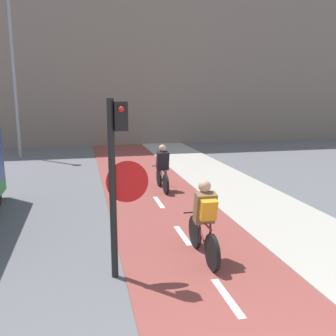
{
  "coord_description": "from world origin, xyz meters",
  "views": [
    {
      "loc": [
        -1.97,
        -1.68,
        2.95
      ],
      "look_at": [
        0.0,
        6.87,
        1.2
      ],
      "focal_mm": 40.0,
      "sensor_mm": 36.0,
      "label": 1
    }
  ],
  "objects_px": {
    "traffic_light_pole": "(118,169)",
    "cyclist_near": "(204,222)",
    "cyclist_far": "(162,170)",
    "street_lamp_far": "(12,49)"
  },
  "relations": [
    {
      "from": "traffic_light_pole",
      "to": "street_lamp_far",
      "type": "xyz_separation_m",
      "value": [
        -3.41,
        12.87,
        3.12
      ]
    },
    {
      "from": "traffic_light_pole",
      "to": "cyclist_near",
      "type": "bearing_deg",
      "value": 11.02
    },
    {
      "from": "cyclist_far",
      "to": "cyclist_near",
      "type": "bearing_deg",
      "value": -93.5
    },
    {
      "from": "street_lamp_far",
      "to": "cyclist_near",
      "type": "bearing_deg",
      "value": -68.52
    },
    {
      "from": "traffic_light_pole",
      "to": "street_lamp_far",
      "type": "distance_m",
      "value": 13.67
    },
    {
      "from": "traffic_light_pole",
      "to": "cyclist_near",
      "type": "relative_size",
      "value": 1.77
    },
    {
      "from": "traffic_light_pole",
      "to": "street_lamp_far",
      "type": "bearing_deg",
      "value": 104.84
    },
    {
      "from": "street_lamp_far",
      "to": "cyclist_far",
      "type": "distance_m",
      "value": 10.18
    },
    {
      "from": "cyclist_near",
      "to": "traffic_light_pole",
      "type": "bearing_deg",
      "value": -168.98
    },
    {
      "from": "street_lamp_far",
      "to": "cyclist_near",
      "type": "distance_m",
      "value": 14.15
    }
  ]
}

